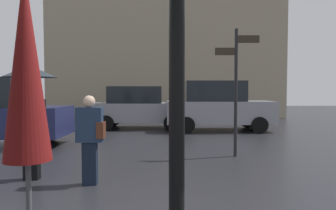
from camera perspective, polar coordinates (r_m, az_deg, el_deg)
name	(u,v)px	position (r m, az deg, el deg)	size (l,w,h in m)	color
folded_patio_umbrella_far	(26,82)	(2.25, -24.59, 3.83)	(0.40, 0.40, 2.46)	black
pedestrian_with_umbrella	(30,93)	(6.20, -23.98, 2.01)	(0.94, 0.94, 2.09)	black
pedestrian_with_bag	(90,134)	(5.58, -14.09, -5.20)	(0.48, 0.24, 1.55)	black
parked_car_left	(138,107)	(13.44, -5.43, -0.37)	(4.06, 1.88, 1.80)	gray
parked_car_right	(217,106)	(12.83, 8.99, -0.14)	(4.26, 1.97, 2.01)	gray
street_signpost	(236,80)	(7.85, 12.26, 4.53)	(1.08, 0.08, 3.14)	black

